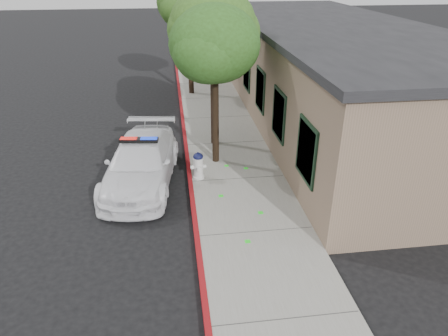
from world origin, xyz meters
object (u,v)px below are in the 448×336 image
Objects in this scene: clapboard_building at (327,71)px; street_tree_far at (189,5)px; fire_hydrant at (198,165)px; police_car at (141,162)px; street_tree_mid at (214,28)px; street_tree_near at (215,48)px.

clapboard_building is 7.61m from street_tree_far.
street_tree_far is at bearing 83.57° from fire_hydrant.
street_tree_mid reaches higher than police_car.
fire_hydrant is 3.80m from street_tree_near.
police_car is 4.37m from street_tree_near.
street_tree_mid is (0.14, 1.67, 0.37)m from street_tree_near.
street_tree_near reaches higher than clapboard_building.
fire_hydrant is at bearing -92.36° from street_tree_far.
street_tree_far reaches higher than fire_hydrant.
street_tree_near is at bearing -94.78° from street_tree_mid.
street_tree_near is 8.64m from street_tree_far.
street_tree_mid reaches higher than clapboard_building.
street_tree_mid is (0.86, 2.90, 3.89)m from fire_hydrant.
street_tree_mid is at bearing 52.43° from police_car.
police_car reaches higher than fire_hydrant.
street_tree_mid is at bearing -86.23° from street_tree_far.
street_tree_near is (-5.62, -4.55, 2.00)m from clapboard_building.
police_car is 0.99× the size of street_tree_near.
clapboard_building is 6.63m from street_tree_mid.
clapboard_building is 22.72× the size of fire_hydrant.
clapboard_building is 8.72m from fire_hydrant.
street_tree_near is at bearing -140.97° from clapboard_building.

